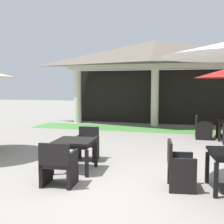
{
  "coord_description": "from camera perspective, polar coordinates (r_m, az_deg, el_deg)",
  "views": [
    {
      "loc": [
        1.67,
        -4.93,
        1.95
      ],
      "look_at": [
        -0.4,
        2.62,
        1.23
      ],
      "focal_mm": 46.14,
      "sensor_mm": 36.0,
      "label": 1
    }
  ],
  "objects": [
    {
      "name": "patio_chair_near_foreground_north",
      "position": [
        7.62,
        -4.99,
        -6.43
      ],
      "size": [
        0.6,
        0.55,
        0.85
      ],
      "rotation": [
        0.0,
        0.0,
        -3.07
      ],
      "color": "black",
      "rests_on": "ground"
    },
    {
      "name": "patio_chair_mid_left_west",
      "position": [
        11.06,
        17.52,
        -3.11
      ],
      "size": [
        0.59,
        0.57,
        0.85
      ],
      "rotation": [
        0.0,
        0.0,
        -1.56
      ],
      "color": "black",
      "rests_on": "ground"
    },
    {
      "name": "background_pavilion",
      "position": [
        14.24,
        8.63,
        10.18
      ],
      "size": [
        9.23,
        2.55,
        4.11
      ],
      "color": "beige",
      "rests_on": "ground"
    },
    {
      "name": "ground_plane",
      "position": [
        5.56,
        -3.3,
        -15.28
      ],
      "size": [
        60.0,
        60.0,
        0.0
      ],
      "primitive_type": "plane",
      "color": "gray"
    },
    {
      "name": "patio_chair_mid_right_west",
      "position": [
        5.67,
        13.21,
        -10.56
      ],
      "size": [
        0.56,
        0.64,
        0.91
      ],
      "rotation": [
        0.0,
        0.0,
        -1.44
      ],
      "color": "black",
      "rests_on": "ground"
    },
    {
      "name": "patio_chair_near_foreground_south",
      "position": [
        5.77,
        -10.57,
        -10.19
      ],
      "size": [
        0.66,
        0.59,
        0.88
      ],
      "rotation": [
        0.0,
        0.0,
        0.07
      ],
      "color": "black",
      "rests_on": "ground"
    },
    {
      "name": "patio_table_near_foreground",
      "position": [
        6.65,
        -7.4,
        -6.37
      ],
      "size": [
        0.92,
        0.92,
        0.72
      ],
      "rotation": [
        0.0,
        0.0,
        0.07
      ],
      "color": "black",
      "rests_on": "ground"
    },
    {
      "name": "lawn_strip",
      "position": [
        13.01,
        7.76,
        -3.4
      ],
      "size": [
        11.03,
        1.86,
        0.01
      ],
      "primitive_type": "cube",
      "color": "#47843D",
      "rests_on": "ground"
    }
  ]
}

